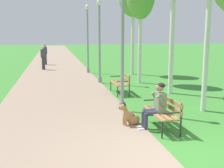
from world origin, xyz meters
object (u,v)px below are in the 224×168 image
Objects in this scene: lamp_post_near at (123,35)px; pedestrian_distant at (43,58)px; lamp_post_far at (88,38)px; person_seated_on_near_bench at (156,104)px; park_bench_mid at (121,81)px; pedestrian_further_distant at (45,55)px; dog_shepherd at (130,117)px; lamp_post_mid at (99,41)px; park_bench_near at (163,110)px.

lamp_post_near reaches higher than pedestrian_distant.
person_seated_on_near_bench is at bearing -87.64° from lamp_post_far.
pedestrian_further_distant reaches higher than park_bench_mid.
lamp_post_near reaches higher than lamp_post_far.
dog_shepherd is 7.20m from lamp_post_mid.
park_bench_mid is 0.36× the size of lamp_post_mid.
lamp_post_far is at bearing 90.07° from lamp_post_near.
pedestrian_further_distant reaches higher than park_bench_near.
park_bench_near is 0.91× the size of pedestrian_distant.
park_bench_mid is at bearing -84.58° from lamp_post_far.
park_bench_near is at bearing -78.16° from pedestrian_further_distant.
lamp_post_mid is (-0.52, 7.33, 1.65)m from park_bench_near.
park_bench_near is at bearing -71.68° from lamp_post_near.
lamp_post_mid is (0.28, 6.94, 1.91)m from dog_shepherd.
person_seated_on_near_bench is 7.47m from lamp_post_mid.
park_bench_mid is 1.20× the size of person_seated_on_near_bench.
park_bench_near is 1.00× the size of park_bench_mid.
lamp_post_far reaches higher than pedestrian_further_distant.
lamp_post_far is at bearing -37.35° from pedestrian_distant.
lamp_post_near is (-0.44, 1.96, 1.78)m from person_seated_on_near_bench.
dog_shepherd is at bearing -80.64° from pedestrian_further_distant.
park_bench_mid is 1.82× the size of dog_shepherd.
pedestrian_distant is 1.00× the size of pedestrian_further_distant.
lamp_post_mid is (-0.47, 2.70, 1.65)m from park_bench_mid.
pedestrian_further_distant is (-2.79, 5.41, -1.37)m from lamp_post_far.
lamp_post_near reaches higher than park_bench_mid.
pedestrian_further_distant is (-2.80, 14.50, -1.62)m from lamp_post_near.
lamp_post_mid is at bearing -72.22° from pedestrian_further_distant.
lamp_post_mid is 9.69m from pedestrian_further_distant.
person_seated_on_near_bench is 11.17m from lamp_post_far.
dog_shepherd is at bearing 147.25° from person_seated_on_near_bench.
lamp_post_mid is 2.54× the size of pedestrian_further_distant.
dog_shepherd is 10.85m from lamp_post_far.
park_bench_near reaches higher than dog_shepherd.
lamp_post_mid is 3.74m from lamp_post_far.
park_bench_near is 7.53m from lamp_post_mid.
lamp_post_far is 3.84m from pedestrian_distant.
dog_shepherd is 0.20× the size of lamp_post_mid.
park_bench_mid is at bearing 77.29° from lamp_post_near.
pedestrian_further_distant is at bearing 101.84° from park_bench_near.
person_seated_on_near_bench is at bearing -87.54° from lamp_post_mid.
lamp_post_far reaches higher than pedestrian_distant.
pedestrian_further_distant is at bearing 99.36° from dog_shepherd.
pedestrian_distant reaches higher than dog_shepherd.
park_bench_mid is 4.31m from dog_shepherd.
lamp_post_near is 14.86m from pedestrian_further_distant.
lamp_post_near reaches higher than park_bench_near.
person_seated_on_near_bench is at bearing -75.97° from pedestrian_distant.
pedestrian_distant is (-3.51, 13.23, 0.33)m from park_bench_near.
lamp_post_mid is at bearing 88.61° from lamp_post_near.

